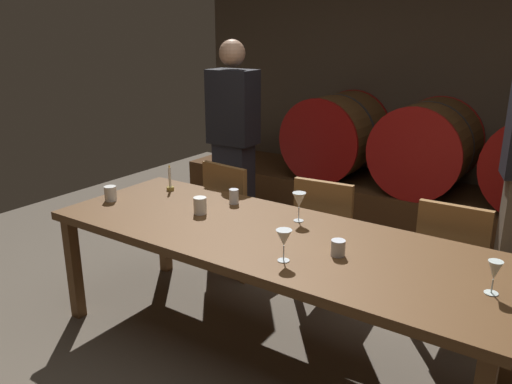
# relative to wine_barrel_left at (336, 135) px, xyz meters

# --- Properties ---
(ground_plane) EXTENTS (7.35, 7.35, 0.00)m
(ground_plane) POSITION_rel_wine_barrel_left_xyz_m (0.94, -2.46, -0.78)
(ground_plane) COLOR brown
(back_wall) EXTENTS (5.66, 0.24, 2.90)m
(back_wall) POSITION_rel_wine_barrel_left_xyz_m (0.94, 0.55, 0.67)
(back_wall) COLOR #473A2D
(back_wall) RESTS_ON ground
(barrel_shelf) EXTENTS (5.09, 0.90, 0.37)m
(barrel_shelf) POSITION_rel_wine_barrel_left_xyz_m (0.94, 0.00, -0.59)
(barrel_shelf) COLOR #4C2D16
(barrel_shelf) RESTS_ON ground
(wine_barrel_left) EXTENTS (0.83, 0.85, 0.83)m
(wine_barrel_left) POSITION_rel_wine_barrel_left_xyz_m (0.00, 0.00, 0.00)
(wine_barrel_left) COLOR brown
(wine_barrel_left) RESTS_ON barrel_shelf
(wine_barrel_center) EXTENTS (0.83, 0.85, 0.83)m
(wine_barrel_center) POSITION_rel_wine_barrel_left_xyz_m (0.91, 0.00, 0.00)
(wine_barrel_center) COLOR brown
(wine_barrel_center) RESTS_ON barrel_shelf
(dining_table) EXTENTS (2.62, 0.94, 0.73)m
(dining_table) POSITION_rel_wine_barrel_left_xyz_m (0.80, -2.47, -0.11)
(dining_table) COLOR brown
(dining_table) RESTS_ON ground
(chair_left) EXTENTS (0.44, 0.44, 0.88)m
(chair_left) POSITION_rel_wine_barrel_left_xyz_m (0.04, -1.78, -0.29)
(chair_left) COLOR brown
(chair_left) RESTS_ON ground
(chair_center) EXTENTS (0.44, 0.44, 0.88)m
(chair_center) POSITION_rel_wine_barrel_left_xyz_m (0.79, -1.74, -0.29)
(chair_center) COLOR brown
(chair_center) RESTS_ON ground
(chair_right) EXTENTS (0.42, 0.42, 0.88)m
(chair_right) POSITION_rel_wine_barrel_left_xyz_m (1.62, -1.74, -0.29)
(chair_right) COLOR brown
(chair_right) RESTS_ON ground
(guest_left) EXTENTS (0.39, 0.26, 1.74)m
(guest_left) POSITION_rel_wine_barrel_left_xyz_m (-0.26, -1.38, 0.11)
(guest_left) COLOR black
(guest_left) RESTS_ON ground
(candle_center) EXTENTS (0.05, 0.05, 0.19)m
(candle_center) POSITION_rel_wine_barrel_left_xyz_m (-0.21, -2.20, 0.01)
(candle_center) COLOR olive
(candle_center) RESTS_ON dining_table
(wine_glass_left) EXTENTS (0.08, 0.08, 0.18)m
(wine_glass_left) POSITION_rel_wine_barrel_left_xyz_m (0.84, -2.21, 0.08)
(wine_glass_left) COLOR white
(wine_glass_left) RESTS_ON dining_table
(wine_glass_center) EXTENTS (0.08, 0.08, 0.16)m
(wine_glass_center) POSITION_rel_wine_barrel_left_xyz_m (1.05, -2.73, 0.07)
(wine_glass_center) COLOR white
(wine_glass_center) RESTS_ON dining_table
(wine_glass_right) EXTENTS (0.06, 0.06, 0.15)m
(wine_glass_right) POSITION_rel_wine_barrel_left_xyz_m (1.95, -2.50, 0.06)
(wine_glass_right) COLOR silver
(wine_glass_right) RESTS_ON dining_table
(cup_far_left) EXTENTS (0.08, 0.08, 0.10)m
(cup_far_left) POSITION_rel_wine_barrel_left_xyz_m (-0.38, -2.59, 0.00)
(cup_far_left) COLOR white
(cup_far_left) RESTS_ON dining_table
(cup_center_left) EXTENTS (0.08, 0.08, 0.10)m
(cup_center_left) POSITION_rel_wine_barrel_left_xyz_m (0.27, -2.44, 0.01)
(cup_center_left) COLOR white
(cup_center_left) RESTS_ON dining_table
(cup_center_right) EXTENTS (0.06, 0.06, 0.10)m
(cup_center_right) POSITION_rel_wine_barrel_left_xyz_m (0.33, -2.17, 0.00)
(cup_center_right) COLOR silver
(cup_center_right) RESTS_ON dining_table
(cup_far_right) EXTENTS (0.07, 0.07, 0.08)m
(cup_far_right) POSITION_rel_wine_barrel_left_xyz_m (1.24, -2.52, -0.01)
(cup_far_right) COLOR silver
(cup_far_right) RESTS_ON dining_table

